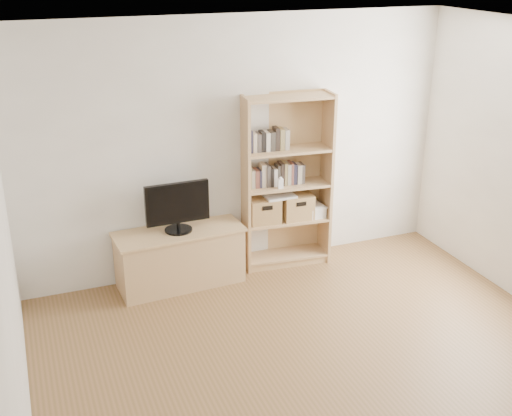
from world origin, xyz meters
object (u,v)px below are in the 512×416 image
baby_monitor (280,184)px  basket_right (296,206)px  basket_left (264,210)px  laptop (279,196)px  bookshelf (287,182)px  television (177,207)px  tv_stand (180,259)px

baby_monitor → basket_right: size_ratio=0.32×
basket_left → laptop: (0.16, -0.03, 0.14)m
baby_monitor → bookshelf: bearing=45.1°
basket_right → laptop: bearing=-178.1°
basket_left → laptop: laptop is taller
television → basket_right: bearing=1.1°
baby_monitor → laptop: 0.19m
tv_stand → baby_monitor: baby_monitor is taller
baby_monitor → basket_left: bearing=145.9°
tv_stand → television: size_ratio=1.95×
bookshelf → laptop: bearing=-167.2°
bookshelf → basket_right: size_ratio=5.76×
basket_left → basket_right: 0.36m
basket_left → basket_right: size_ratio=0.99×
tv_stand → basket_left: bearing=1.5°
baby_monitor → basket_right: 0.39m
baby_monitor → basket_left: 0.35m
television → basket_left: (0.94, 0.08, -0.20)m
tv_stand → baby_monitor: bearing=-4.9°
tv_stand → bookshelf: size_ratio=0.67×
tv_stand → laptop: bearing=-0.6°
bookshelf → baby_monitor: bearing=-135.0°
bookshelf → basket_left: (-0.24, 0.02, -0.28)m
basket_right → laptop: (-0.20, 0.00, 0.14)m
baby_monitor → laptop: baby_monitor is taller
television → tv_stand: bearing=-1.2°
tv_stand → television: television is taller
television → basket_left: bearing=3.8°
tv_stand → basket_left: (0.94, 0.08, 0.36)m
basket_left → laptop: 0.22m
basket_left → basket_right: bearing=1.6°
bookshelf → basket_right: bearing=-2.6°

